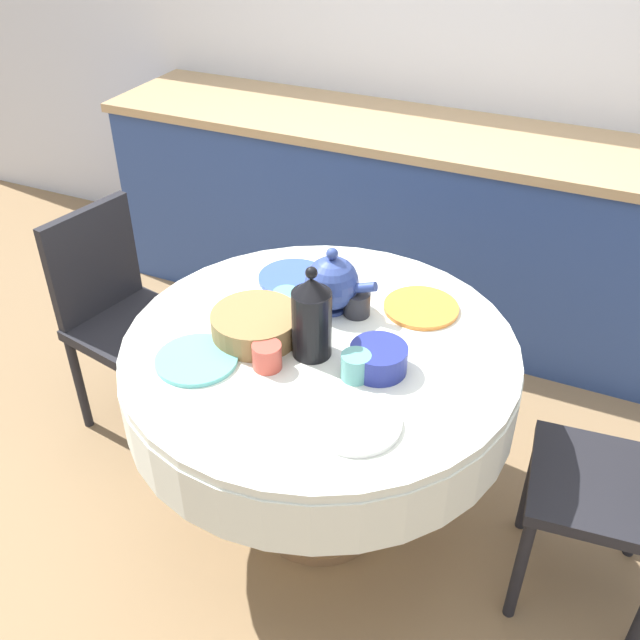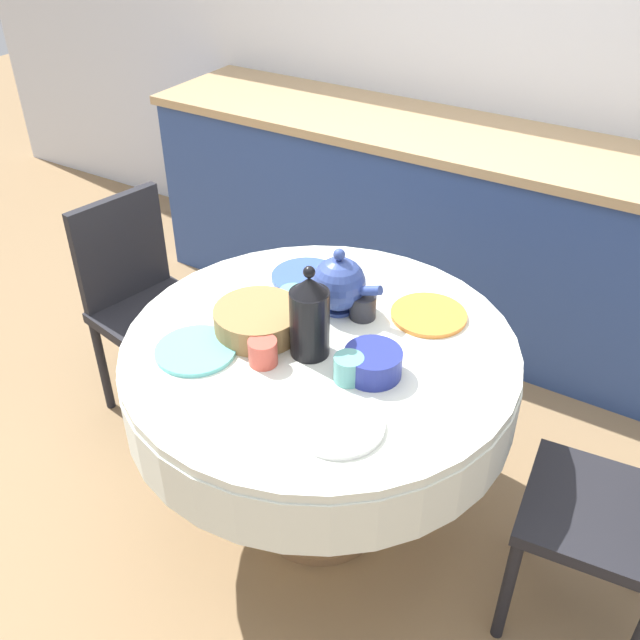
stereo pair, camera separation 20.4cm
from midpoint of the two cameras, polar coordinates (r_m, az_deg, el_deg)
ground_plane at (r=2.61m, az=2.31°, el=-15.33°), size 12.00×12.00×0.00m
wall_back at (r=3.36m, az=18.65°, el=21.21°), size 7.00×0.05×2.60m
kitchen_counter at (r=3.34m, az=14.43°, el=6.34°), size 3.24×0.64×0.93m
dining_table at (r=2.16m, az=2.70°, el=-4.63°), size 1.17×1.17×0.76m
chair_left at (r=2.17m, az=26.25°, el=-13.48°), size 0.44×0.44×0.89m
chair_right at (r=2.80m, az=-11.91°, el=1.71°), size 0.47×0.47×0.89m
plate_near_left at (r=2.05m, az=-7.13°, el=-2.53°), size 0.23×0.23×0.01m
cup_near_left at (r=1.98m, az=-1.68°, el=-2.68°), size 0.08×0.08×0.08m
plate_near_right at (r=1.81m, az=4.75°, el=-8.52°), size 0.23×0.23×0.01m
cup_near_right at (r=1.93m, az=5.33°, el=-4.01°), size 0.08×0.08×0.08m
plate_far_left at (r=2.37m, az=1.37°, el=3.42°), size 0.23×0.23×0.01m
cup_far_left at (r=2.19m, az=0.48°, el=1.50°), size 0.08×0.08×0.08m
plate_far_right at (r=2.23m, az=11.29°, el=0.32°), size 0.23×0.23×0.01m
cup_far_right at (r=2.18m, az=6.12°, el=1.00°), size 0.08×0.08×0.08m
coffee_carafe at (r=1.97m, az=2.00°, el=0.20°), size 0.11×0.11×0.29m
teapot at (r=2.17m, az=4.23°, el=2.79°), size 0.23×0.17×0.22m
bread_basket at (r=2.10m, az=-2.23°, el=-0.13°), size 0.26×0.26×0.08m
fruit_bowl at (r=1.96m, az=7.23°, el=-3.54°), size 0.16×0.16×0.08m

